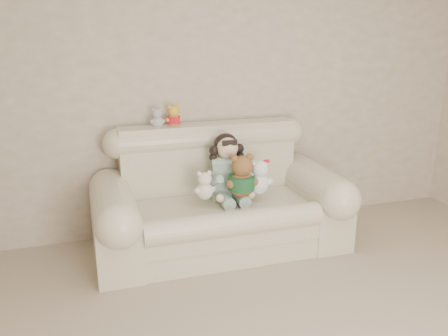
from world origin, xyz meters
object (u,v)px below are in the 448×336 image
(cream_teddy, at_px, (204,183))
(sofa, at_px, (220,192))
(white_cat, at_px, (260,173))
(brown_teddy, at_px, (242,172))
(seated_child, at_px, (227,166))

(cream_teddy, bearing_deg, sofa, 53.32)
(cream_teddy, bearing_deg, white_cat, 22.64)
(white_cat, bearing_deg, brown_teddy, 166.32)
(seated_child, xyz_separation_m, cream_teddy, (-0.25, -0.17, -0.07))
(white_cat, relative_size, cream_teddy, 1.26)
(sofa, bearing_deg, brown_teddy, -42.79)
(sofa, xyz_separation_m, cream_teddy, (-0.16, -0.09, 0.12))
(sofa, relative_size, cream_teddy, 7.51)
(seated_child, relative_size, cream_teddy, 2.05)
(brown_teddy, bearing_deg, white_cat, 11.75)
(seated_child, bearing_deg, cream_teddy, -137.35)
(sofa, xyz_separation_m, brown_teddy, (0.14, -0.13, 0.20))
(brown_teddy, height_order, cream_teddy, brown_teddy)
(sofa, xyz_separation_m, white_cat, (0.31, -0.10, 0.16))
(sofa, height_order, cream_teddy, sofa)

